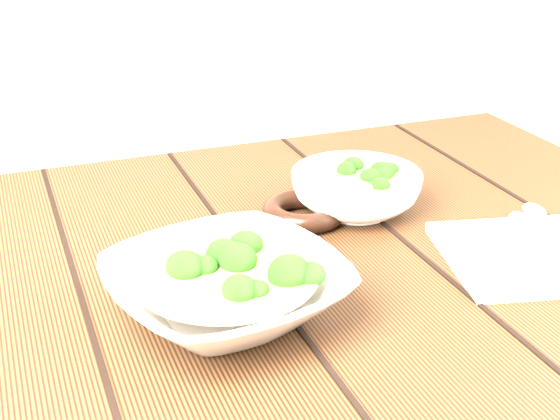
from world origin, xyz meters
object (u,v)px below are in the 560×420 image
soup_bowl_back (356,190)px  napkin (540,254)px  trivet (304,211)px  table (264,340)px  soup_bowl_front (226,288)px

soup_bowl_back → napkin: size_ratio=0.99×
soup_bowl_back → trivet: 0.08m
table → soup_bowl_back: soup_bowl_back is taller
soup_bowl_front → soup_bowl_back: size_ratio=1.28×
soup_bowl_front → trivet: 0.25m
soup_bowl_back → table: bearing=-153.2°
table → napkin: size_ratio=5.27×
table → napkin: bearing=-22.2°
soup_bowl_back → trivet: soup_bowl_back is taller
trivet → soup_bowl_back: bearing=3.5°
napkin → table: bearing=171.4°
trivet → napkin: trivet is taller
soup_bowl_front → trivet: (0.17, 0.19, -0.02)m
soup_bowl_back → trivet: (-0.08, -0.00, -0.02)m
soup_bowl_front → trivet: size_ratio=2.61×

